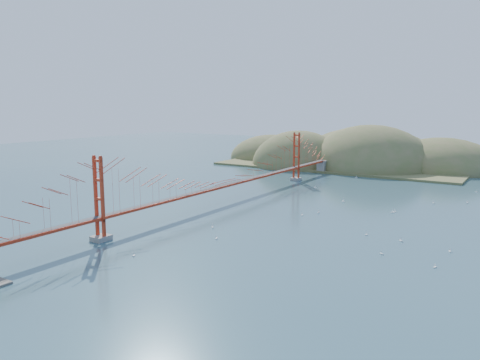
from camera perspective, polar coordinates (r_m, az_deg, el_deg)
The scene contains 21 objects.
ground at distance 88.88m, azimuth -1.74°, elevation -2.71°, with size 320.00×320.00×0.00m, color #325665.
bridge at distance 87.83m, azimuth -1.69°, elevation 1.79°, with size 2.20×94.40×12.00m.
far_headlands at distance 148.91m, azimuth 14.16°, elevation 1.90°, with size 84.00×58.00×25.00m.
sailboat_4 at distance 85.06m, azimuth 18.34°, elevation -3.63°, with size 0.62×0.62×0.65m.
sailboat_3 at distance 105.06m, azimuth 9.15°, elevation -0.87°, with size 0.52×0.44×0.60m.
sailboat_0 at distance 81.37m, azimuth 9.55°, elevation -3.86°, with size 0.46×0.55×0.64m.
sailboat_10 at distance 59.57m, azimuth -12.83°, elevation -8.90°, with size 0.50×0.51×0.57m.
sailboat_6 at distance 65.26m, azimuth -2.89°, elevation -7.05°, with size 0.52×0.54×0.61m.
sailboat_7 at distance 94.84m, azimuth 22.53°, elevation -2.57°, with size 0.59×0.59×0.63m.
sailboat_14 at distance 69.36m, azimuth 15.16°, elevation -6.38°, with size 0.44×0.50×0.57m.
sailboat_2 at distance 61.41m, azimuth 16.86°, elevation -8.51°, with size 0.54×0.54×0.60m.
sailboat_12 at distance 121.24m, azimuth 14.00°, elevation 0.34°, with size 0.62×0.51×0.72m.
sailboat_8 at distance 84.37m, azimuth 18.11°, elevation -3.72°, with size 0.65×0.65×0.70m.
sailboat_9 at distance 97.48m, azimuth 25.97°, elevation -2.50°, with size 0.50×0.52×0.59m.
sailboat_1 at distance 79.17m, azimuth 7.56°, elevation -4.18°, with size 0.52×0.55×0.62m.
sailboat_5 at distance 58.63m, azimuth 22.66°, elevation -9.70°, with size 0.51×0.53×0.60m.
sailboat_17 at distance 110.45m, azimuth 26.86°, elevation -1.27°, with size 0.56×0.45×0.65m.
sailboat_11 at distance 65.34m, azimuth 24.22°, elevation -7.87°, with size 0.54×0.54×0.60m.
sailboat_16 at distance 91.36m, azimuth 12.49°, elevation -2.49°, with size 0.67×0.67×0.73m.
sailboat_extra_0 at distance 67.70m, azimuth 19.03°, elevation -6.95°, with size 0.66×0.66×0.70m.
sailboat_extra_1 at distance 70.92m, azimuth -3.38°, elevation -5.72°, with size 0.58×0.58×0.62m.
Camera 1 is at (49.48, -71.47, 18.54)m, focal length 35.00 mm.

